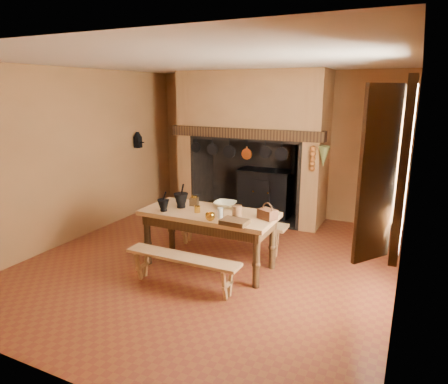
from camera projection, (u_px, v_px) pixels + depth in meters
name	position (u px, v px, depth m)	size (l,w,h in m)	color
floor	(211.00, 261.00, 5.86)	(5.50, 5.50, 0.00)	brown
ceiling	(209.00, 62.00, 5.17)	(5.50, 5.50, 0.00)	silver
back_wall	(274.00, 144.00, 7.92)	(5.00, 0.02, 2.80)	olive
wall_left	(76.00, 155.00, 6.56)	(0.02, 5.50, 2.80)	olive
wall_right	(408.00, 186.00, 4.47)	(0.02, 5.50, 2.80)	olive
wall_front	(47.00, 227.00, 3.11)	(5.00, 0.02, 2.80)	olive
chimney_breast	(252.00, 125.00, 7.56)	(2.95, 0.96, 2.80)	olive
iron_range	(266.00, 192.00, 7.90)	(1.12, 0.55, 1.60)	black
hearth_pans	(215.00, 208.00, 8.22)	(0.51, 0.62, 0.20)	gold
hanging_pans	(240.00, 152.00, 7.25)	(1.92, 0.29, 0.27)	black
onion_string	(313.00, 159.00, 6.68)	(0.12, 0.10, 0.46)	#94501B
herb_bunch	(324.00, 156.00, 6.59)	(0.20, 0.20, 0.35)	#51582A
window	(394.00, 164.00, 4.11)	(0.39, 1.75, 1.76)	white
wall_coffee_mill	(138.00, 139.00, 7.86)	(0.23, 0.16, 0.31)	black
work_table	(209.00, 220.00, 5.55)	(1.87, 0.83, 0.81)	tan
bench_front	(182.00, 264.00, 5.01)	(1.54, 0.27, 0.43)	tan
bench_back	(229.00, 227.00, 6.19)	(1.84, 0.32, 0.52)	tan
mortar_large	(181.00, 200.00, 5.68)	(0.21, 0.21, 0.35)	black
mortar_small	(163.00, 205.00, 5.52)	(0.17, 0.17, 0.28)	black
coffee_grinder	(194.00, 201.00, 5.81)	(0.17, 0.14, 0.18)	#3C2813
brass_mug_a	(197.00, 209.00, 5.47)	(0.08, 0.08, 0.09)	gold
brass_mug_b	(239.00, 208.00, 5.52)	(0.08, 0.08, 0.09)	gold
mixing_bowl	(225.00, 204.00, 5.73)	(0.32, 0.32, 0.08)	#BCB891
stoneware_crock	(237.00, 212.00, 5.24)	(0.13, 0.13, 0.16)	brown
glass_jar	(220.00, 213.00, 5.24)	(0.08, 0.08, 0.13)	beige
wicker_basket	(267.00, 214.00, 5.19)	(0.28, 0.24, 0.22)	#522F18
wooden_tray	(235.00, 222.00, 5.00)	(0.34, 0.24, 0.06)	#3C2813
brass_cup	(210.00, 217.00, 5.13)	(0.13, 0.13, 0.10)	gold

